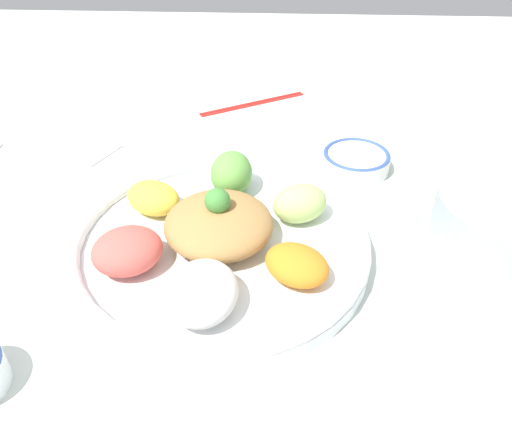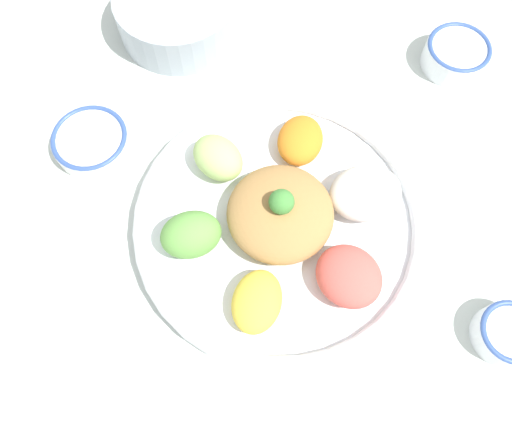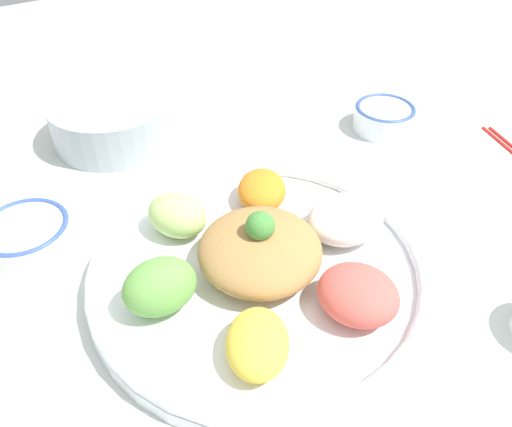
{
  "view_description": "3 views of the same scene",
  "coord_description": "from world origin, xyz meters",
  "px_view_note": "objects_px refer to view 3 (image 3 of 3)",
  "views": [
    {
      "loc": [
        0.49,
        0.09,
        0.45
      ],
      "look_at": [
        -0.06,
        0.06,
        0.03
      ],
      "focal_mm": 35.0,
      "sensor_mm": 36.0,
      "label": 1
    },
    {
      "loc": [
        -0.13,
        -0.22,
        0.66
      ],
      "look_at": [
        -0.05,
        0.01,
        0.1
      ],
      "focal_mm": 35.0,
      "sensor_mm": 36.0,
      "label": 2
    },
    {
      "loc": [
        -0.23,
        -0.33,
        0.45
      ],
      "look_at": [
        -0.01,
        0.04,
        0.08
      ],
      "focal_mm": 35.0,
      "sensor_mm": 36.0,
      "label": 3
    }
  ],
  "objects_px": {
    "salad_platter": "(262,263)",
    "rice_bowl_blue": "(384,116)",
    "sauce_bowl_dark": "(26,233)",
    "side_serving_bowl": "(113,117)"
  },
  "relations": [
    {
      "from": "salad_platter",
      "to": "sauce_bowl_dark",
      "type": "height_order",
      "value": "salad_platter"
    },
    {
      "from": "salad_platter",
      "to": "rice_bowl_blue",
      "type": "height_order",
      "value": "salad_platter"
    },
    {
      "from": "salad_platter",
      "to": "side_serving_bowl",
      "type": "distance_m",
      "value": 0.4
    },
    {
      "from": "salad_platter",
      "to": "rice_bowl_blue",
      "type": "relative_size",
      "value": 3.99
    },
    {
      "from": "sauce_bowl_dark",
      "to": "side_serving_bowl",
      "type": "bearing_deg",
      "value": 45.3
    },
    {
      "from": "salad_platter",
      "to": "rice_bowl_blue",
      "type": "xyz_separation_m",
      "value": [
        0.36,
        0.19,
        -0.0
      ]
    },
    {
      "from": "rice_bowl_blue",
      "to": "sauce_bowl_dark",
      "type": "relative_size",
      "value": 0.9
    },
    {
      "from": "sauce_bowl_dark",
      "to": "side_serving_bowl",
      "type": "distance_m",
      "value": 0.26
    },
    {
      "from": "side_serving_bowl",
      "to": "rice_bowl_blue",
      "type": "bearing_deg",
      "value": -27.2
    },
    {
      "from": "sauce_bowl_dark",
      "to": "rice_bowl_blue",
      "type": "bearing_deg",
      "value": -2.21
    }
  ]
}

